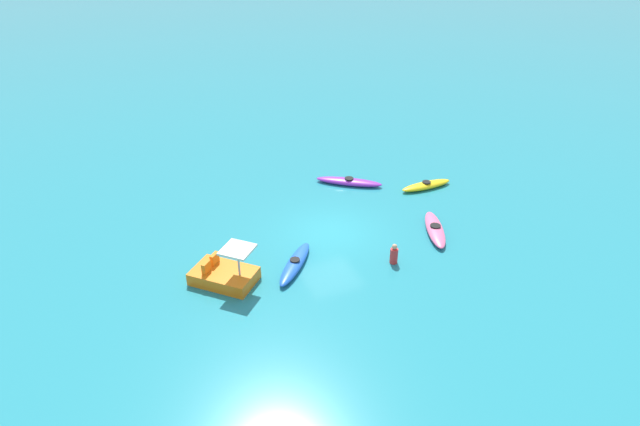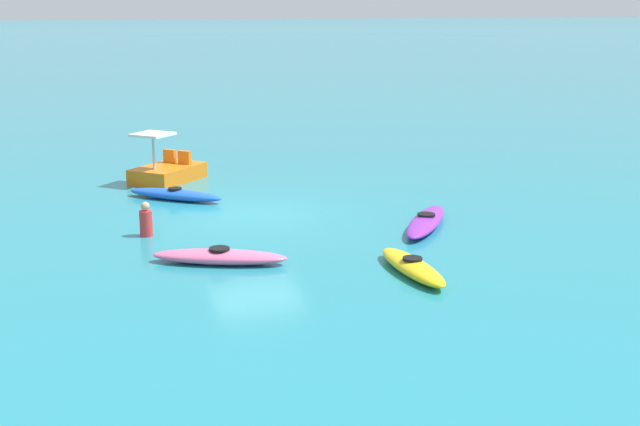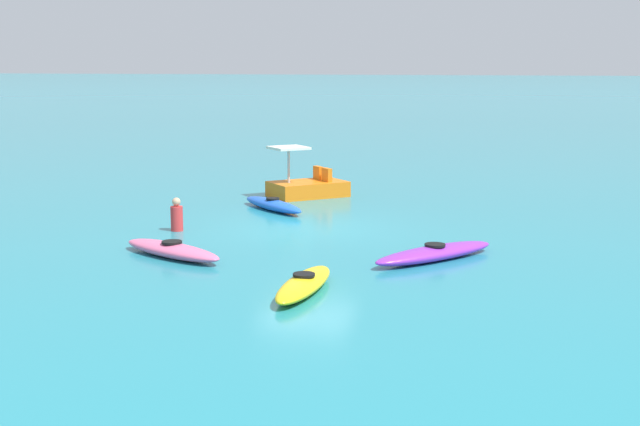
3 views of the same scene
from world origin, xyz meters
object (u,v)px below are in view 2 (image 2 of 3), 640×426
object	(u,v)px
kayak_pink	(220,257)
kayak_purple	(426,221)
person_near_shore	(146,221)
pedal_boat_orange	(167,171)
kayak_blue	(175,195)
kayak_yellow	(412,267)

from	to	relation	value
kayak_pink	kayak_purple	distance (m)	5.92
kayak_pink	person_near_shore	bearing A→B (deg)	23.99
pedal_boat_orange	person_near_shore	xyz separation A→B (m)	(-6.59, 1.50, 0.05)
person_near_shore	kayak_blue	bearing A→B (deg)	-19.13
pedal_boat_orange	person_near_shore	world-z (taller)	pedal_boat_orange
kayak_pink	pedal_boat_orange	xyz separation A→B (m)	(9.45, -0.23, 0.17)
kayak_purple	person_near_shore	size ratio (longest dim) A/B	3.65
kayak_purple	pedal_boat_orange	xyz separation A→B (m)	(8.04, 5.52, 0.17)
kayak_blue	pedal_boat_orange	xyz separation A→B (m)	(2.82, -0.19, 0.17)
kayak_blue	kayak_pink	bearing A→B (deg)	179.69
kayak_yellow	kayak_purple	bearing A→B (deg)	-29.60
kayak_yellow	kayak_purple	distance (m)	3.97
kayak_purple	pedal_boat_orange	distance (m)	9.76
kayak_pink	pedal_boat_orange	distance (m)	9.45
kayak_purple	person_near_shore	world-z (taller)	person_near_shore
kayak_pink	person_near_shore	world-z (taller)	person_near_shore
kayak_yellow	person_near_shore	xyz separation A→B (m)	(4.90, 5.06, 0.22)
kayak_pink	kayak_yellow	bearing A→B (deg)	-118.28
kayak_purple	person_near_shore	distance (m)	7.17
kayak_purple	pedal_boat_orange	world-z (taller)	pedal_boat_orange
kayak_purple	pedal_boat_orange	size ratio (longest dim) A/B	1.16
kayak_blue	kayak_yellow	world-z (taller)	same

